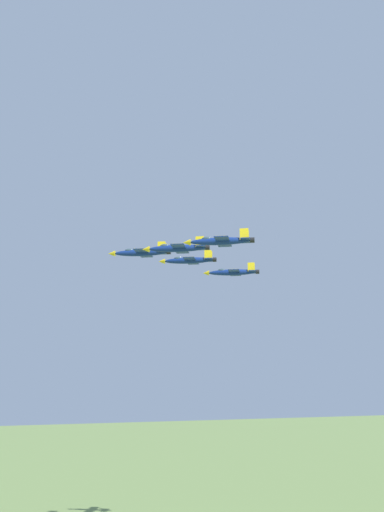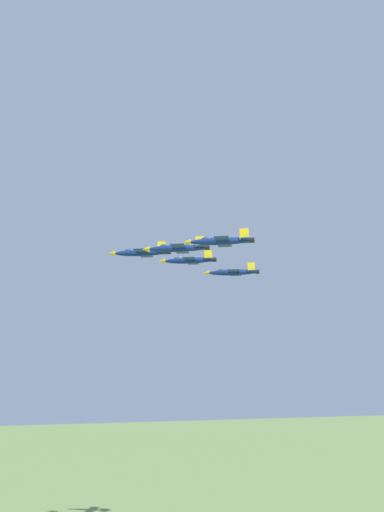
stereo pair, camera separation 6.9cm
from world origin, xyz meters
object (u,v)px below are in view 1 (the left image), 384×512
jet_lead (141,252)px  jet_right_outer (232,272)px  jet_left_wingman (177,248)px  jet_left_outer (220,241)px  jet_right_wingman (189,260)px

jet_lead → jet_right_outer: size_ratio=1.03×
jet_left_wingman → jet_left_outer: 17.31m
jet_lead → jet_left_outer: jet_lead is taller
jet_left_wingman → jet_right_wingman: 22.40m
jet_left_wingman → jet_left_outer: (-16.37, -5.51, -1.14)m
jet_right_wingman → jet_right_outer: size_ratio=0.99×
jet_lead → jet_right_outer: jet_lead is taller
jet_lead → jet_left_outer: bearing=139.3°
jet_lead → jet_right_wingman: 17.28m
jet_left_outer → jet_right_outer: size_ratio=0.98×
jet_right_wingman → jet_lead: bearing=41.4°
jet_lead → jet_left_wingman: bearing=139.3°
jet_lead → jet_left_wingman: 17.35m
jet_lead → jet_right_wingman: bearing=-140.0°
jet_right_outer → jet_right_wingman: bearing=40.6°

